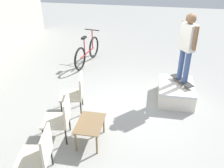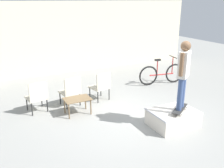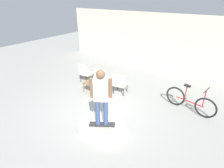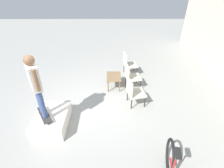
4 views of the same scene
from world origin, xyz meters
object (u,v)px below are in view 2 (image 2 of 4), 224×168
object	(u,v)px
skate_ramp_box	(173,118)
patio_chair_left	(37,96)
bicycle	(162,74)
patio_chair_right	(101,85)
person_skater	(183,70)
coffee_table	(77,101)
patio_chair_center	(71,90)
skateboard_on_ramp	(180,109)

from	to	relation	value
skate_ramp_box	patio_chair_left	size ratio (longest dim) A/B	1.26
patio_chair_left	bicycle	world-z (taller)	bicycle
patio_chair_right	bicycle	bearing A→B (deg)	177.30
skate_ramp_box	person_skater	xyz separation A→B (m)	(0.09, -0.11, 1.28)
person_skater	coffee_table	size ratio (longest dim) A/B	2.29
patio_chair_right	bicycle	xyz separation A→B (m)	(2.71, 0.45, -0.12)
coffee_table	patio_chair_right	distance (m)	1.18
coffee_table	patio_chair_center	world-z (taller)	patio_chair_center
person_skater	patio_chair_center	bearing A→B (deg)	95.69
skateboard_on_ramp	bicycle	bearing A→B (deg)	26.83
patio_chair_center	person_skater	bearing A→B (deg)	119.71
person_skater	bicycle	xyz separation A→B (m)	(1.69, 2.91, -1.09)
coffee_table	skate_ramp_box	bearing A→B (deg)	-41.97
skate_ramp_box	patio_chair_right	xyz separation A→B (m)	(-0.93, 2.34, 0.30)
bicycle	person_skater	bearing A→B (deg)	-110.67
skateboard_on_ramp	bicycle	xyz separation A→B (m)	(1.69, 2.91, -0.10)
skate_ramp_box	patio_chair_center	world-z (taller)	patio_chair_center
person_skater	patio_chair_right	size ratio (longest dim) A/B	1.79
skateboard_on_ramp	patio_chair_left	bearing A→B (deg)	107.52
coffee_table	bicycle	world-z (taller)	bicycle
bicycle	patio_chair_left	bearing A→B (deg)	-165.02
bicycle	patio_chair_right	bearing A→B (deg)	-161.06
patio_chair_left	person_skater	bearing A→B (deg)	131.85
skate_ramp_box	patio_chair_right	size ratio (longest dim) A/B	1.26
skate_ramp_box	patio_chair_right	distance (m)	2.54
skate_ramp_box	coffee_table	xyz separation A→B (m)	(-1.93, 1.74, 0.19)
person_skater	bicycle	world-z (taller)	person_skater
skate_ramp_box	skateboard_on_ramp	distance (m)	0.32
person_skater	coffee_table	bearing A→B (deg)	103.98
person_skater	patio_chair_center	size ratio (longest dim) A/B	1.79
skateboard_on_ramp	coffee_table	world-z (taller)	skateboard_on_ramp
patio_chair_center	patio_chair_right	world-z (taller)	same
bicycle	skateboard_on_ramp	bearing A→B (deg)	-110.67
person_skater	patio_chair_left	bearing A→B (deg)	107.01
person_skater	patio_chair_left	size ratio (longest dim) A/B	1.79
patio_chair_center	skate_ramp_box	bearing A→B (deg)	119.69
person_skater	coffee_table	distance (m)	2.95
patio_chair_right	skateboard_on_ramp	bearing A→B (deg)	100.43
patio_chair_left	bicycle	distance (m)	4.70
coffee_table	bicycle	distance (m)	3.86
skateboard_on_ramp	person_skater	size ratio (longest dim) A/B	0.44
coffee_table	patio_chair_right	xyz separation A→B (m)	(1.00, 0.61, 0.12)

